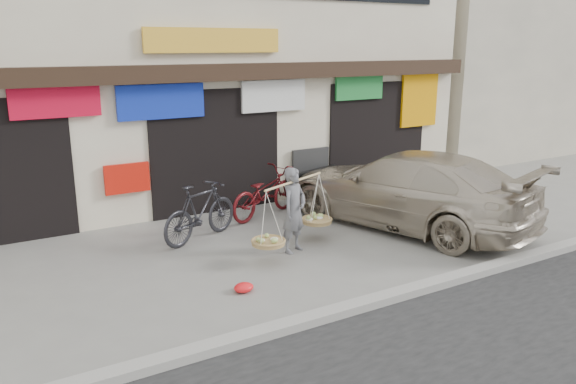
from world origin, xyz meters
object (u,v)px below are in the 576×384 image
bike_1 (200,212)px  suv (405,189)px  bike_2 (264,193)px  street_vendor (294,214)px

bike_1 → suv: bearing=-131.2°
bike_1 → suv: suv is taller
bike_1 → bike_2: (1.77, 0.74, -0.03)m
street_vendor → bike_2: 2.24m
street_vendor → suv: street_vendor is taller
bike_1 → suv: 4.16m
bike_2 → suv: (2.20, -1.99, 0.24)m
bike_2 → bike_1: bearing=91.2°
bike_1 → bike_2: bearing=-90.9°
street_vendor → bike_1: bearing=107.1°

